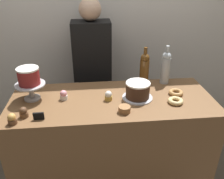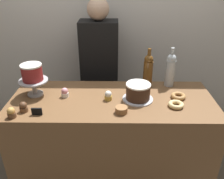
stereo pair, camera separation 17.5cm
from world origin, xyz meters
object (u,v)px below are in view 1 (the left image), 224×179
Objects in this scene: wine_bottle_clear at (166,67)px; wine_bottle_amber at (144,69)px; cupcake_vanilla at (108,96)px; donut_glazed at (176,101)px; barista_figure at (93,78)px; donut_maple at (176,93)px; price_sign_chalkboard at (39,116)px; cake_stand_pedestal at (31,89)px; cookie_stack at (124,109)px; white_layer_cake at (29,76)px; cupcake_chocolate at (24,112)px; cupcake_strawberry at (64,95)px; chocolate_round_cake at (138,90)px; cupcake_caramel at (12,119)px.

wine_bottle_amber is at bearing -173.40° from wine_bottle_clear.
cupcake_vanilla is 0.49m from donut_glazed.
wine_bottle_amber is 0.20× the size of barista_figure.
wine_bottle_amber is 2.91× the size of donut_glazed.
donut_maple is 1.03m from price_sign_chalkboard.
wine_bottle_amber is (0.89, 0.16, 0.06)m from cake_stand_pedestal.
donut_maple is 0.07× the size of barista_figure.
donut_glazed is at bearing 12.03° from cookie_stack.
cupcake_vanilla is 0.05× the size of barista_figure.
cookie_stack is (0.09, -0.18, -0.01)m from cupcake_vanilla.
wine_bottle_clear reaches higher than white_layer_cake.
cupcake_chocolate is 0.67m from cookie_stack.
cupcake_strawberry is 0.86m from donut_maple.
donut_glazed is (1.06, 0.08, -0.02)m from cupcake_chocolate.
barista_figure reaches higher than cookie_stack.
donut_glazed is 0.94m from barista_figure.
wine_bottle_clear reaches higher than cupcake_strawberry.
cookie_stack is at bearing -0.62° from cupcake_chocolate.
cupcake_strawberry is (-0.83, -0.21, -0.11)m from wine_bottle_clear.
chocolate_round_cake is 0.38m from wine_bottle_clear.
white_layer_cake is 2.11× the size of cupcake_vanilla.
chocolate_round_cake is 2.44× the size of cupcake_caramel.
cupcake_vanilla is 0.66× the size of donut_glazed.
wine_bottle_amber is 0.39m from donut_glazed.
wine_bottle_clear reaches higher than cupcake_vanilla.
cake_stand_pedestal is at bearing 172.48° from cupcake_vanilla.
cupcake_strawberry is 0.29m from price_sign_chalkboard.
donut_maple is (1.11, 0.20, -0.02)m from cupcake_chocolate.
cookie_stack is 0.57m from price_sign_chalkboard.
cookie_stack reaches higher than donut_maple.
cake_stand_pedestal is at bearing -129.78° from barista_figure.
cake_stand_pedestal is 1.21× the size of chocolate_round_cake.
cake_stand_pedestal is 2.95× the size of cupcake_chocolate.
white_layer_cake reaches higher than cupcake_strawberry.
cupcake_vanilla and cupcake_chocolate have the same top height.
cupcake_caramel is at bearing -163.79° from chocolate_round_cake.
cake_stand_pedestal is 1.96× the size of donut_maple.
barista_figure is at bearing 66.35° from price_sign_chalkboard.
wine_bottle_amber reaches higher than white_layer_cake.
cupcake_vanilla is 0.67m from cupcake_caramel.
cake_stand_pedestal is at bearing 177.88° from donut_maple.
donut_maple is (0.03, -0.22, -0.13)m from wine_bottle_clear.
cupcake_chocolate is at bearing 52.84° from cupcake_caramel.
donut_maple is at bearing -0.67° from cupcake_strawberry.
wine_bottle_amber is at bearing 36.09° from cupcake_vanilla.
chocolate_round_cake is 2.44× the size of cupcake_strawberry.
cupcake_caramel is at bearing -172.44° from donut_glazed.
chocolate_round_cake reaches higher than cake_stand_pedestal.
chocolate_round_cake reaches higher than price_sign_chalkboard.
donut_glazed is (0.26, -0.10, -0.05)m from chocolate_round_cake.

